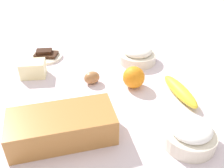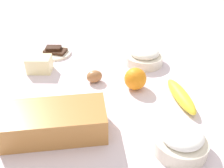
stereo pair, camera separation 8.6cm
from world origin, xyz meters
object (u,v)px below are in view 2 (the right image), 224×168
at_px(loaf_pan, 55,121).
at_px(banana, 181,96).
at_px(egg_near_butter, 94,76).
at_px(flour_bowl, 144,56).
at_px(orange_fruit, 135,79).
at_px(butter_block, 39,64).
at_px(chocolate_plate, 55,52).
at_px(sugar_bowl, 181,140).

xyz_separation_m(loaf_pan, banana, (-0.36, -0.18, -0.02)).
height_order(loaf_pan, egg_near_butter, loaf_pan).
distance_m(flour_bowl, orange_fruit, 0.18).
bearing_deg(orange_fruit, butter_block, -12.52).
height_order(loaf_pan, orange_fruit, loaf_pan).
xyz_separation_m(loaf_pan, chocolate_plate, (0.13, -0.46, -0.03)).
distance_m(sugar_bowl, banana, 0.21).
relative_size(flour_bowl, butter_block, 1.69).
xyz_separation_m(sugar_bowl, egg_near_butter, (0.27, -0.30, -0.01)).
bearing_deg(egg_near_butter, banana, 163.74).
xyz_separation_m(flour_bowl, banana, (-0.12, 0.24, -0.01)).
height_order(loaf_pan, butter_block, loaf_pan).
xyz_separation_m(flour_bowl, chocolate_plate, (0.38, -0.04, -0.02)).
distance_m(flour_bowl, butter_block, 0.41).
bearing_deg(butter_block, loaf_pan, 115.02).
height_order(flour_bowl, chocolate_plate, flour_bowl).
bearing_deg(chocolate_plate, loaf_pan, 105.57).
xyz_separation_m(sugar_bowl, banana, (-0.03, -0.21, -0.01)).
relative_size(orange_fruit, chocolate_plate, 0.59).
relative_size(sugar_bowl, butter_block, 1.57).
xyz_separation_m(banana, egg_near_butter, (0.30, -0.09, 0.00)).
relative_size(banana, orange_fruit, 2.48).
bearing_deg(banana, loaf_pan, 26.25).
bearing_deg(orange_fruit, egg_near_butter, -10.37).
height_order(loaf_pan, flour_bowl, loaf_pan).
bearing_deg(loaf_pan, banana, -166.37).
bearing_deg(chocolate_plate, flour_bowl, 173.66).
bearing_deg(egg_near_butter, flour_bowl, -139.26).
bearing_deg(sugar_bowl, egg_near_butter, -48.02).
height_order(orange_fruit, butter_block, orange_fruit).
height_order(flour_bowl, orange_fruit, orange_fruit).
relative_size(orange_fruit, butter_block, 0.85).
bearing_deg(chocolate_plate, sugar_bowl, 133.35).
xyz_separation_m(banana, orange_fruit, (0.15, -0.06, 0.02)).
relative_size(sugar_bowl, chocolate_plate, 1.09).
bearing_deg(egg_near_butter, loaf_pan, 75.36).
bearing_deg(flour_bowl, chocolate_plate, -6.34).
relative_size(butter_block, chocolate_plate, 0.69).
distance_m(banana, egg_near_butter, 0.31).
bearing_deg(banana, chocolate_plate, -29.77).
relative_size(loaf_pan, orange_fruit, 3.94).
xyz_separation_m(sugar_bowl, chocolate_plate, (0.47, -0.49, -0.02)).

